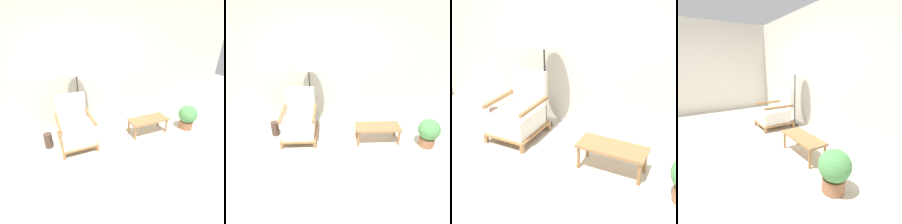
{
  "view_description": "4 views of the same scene",
  "coord_description": "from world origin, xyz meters",
  "views": [
    {
      "loc": [
        -0.88,
        -1.56,
        2.08
      ],
      "look_at": [
        0.33,
        1.31,
        0.55
      ],
      "focal_mm": 28.0,
      "sensor_mm": 36.0,
      "label": 1
    },
    {
      "loc": [
        0.19,
        -2.34,
        2.51
      ],
      "look_at": [
        0.33,
        1.31,
        0.55
      ],
      "focal_mm": 35.0,
      "sensor_mm": 36.0,
      "label": 2
    },
    {
      "loc": [
        1.99,
        -1.98,
        2.32
      ],
      "look_at": [
        0.33,
        1.31,
        0.55
      ],
      "focal_mm": 50.0,
      "sensor_mm": 36.0,
      "label": 3
    },
    {
      "loc": [
        3.25,
        -0.44,
        1.52
      ],
      "look_at": [
        0.33,
        1.31,
        0.55
      ],
      "focal_mm": 28.0,
      "sensor_mm": 36.0,
      "label": 4
    }
  ],
  "objects": [
    {
      "name": "ground_plane",
      "position": [
        0.0,
        0.0,
        0.0
      ],
      "size": [
        14.0,
        14.0,
        0.0
      ],
      "primitive_type": "plane",
      "color": "beige"
    },
    {
      "name": "wall_back",
      "position": [
        0.0,
        2.09,
        1.35
      ],
      "size": [
        8.0,
        0.06,
        2.7
      ],
      "color": "beige",
      "rests_on": "ground_plane"
    },
    {
      "name": "armchair",
      "position": [
        -0.42,
        1.34,
        0.33
      ],
      "size": [
        0.66,
        0.78,
        0.92
      ],
      "color": "olive",
      "rests_on": "ground_plane"
    },
    {
      "name": "floor_lamp",
      "position": [
        -0.22,
        1.77,
        1.35
      ],
      "size": [
        0.44,
        0.44,
        1.51
      ],
      "color": "#2D2D2D",
      "rests_on": "ground_plane"
    },
    {
      "name": "coffee_table",
      "position": [
        1.07,
        1.12,
        0.29
      ],
      "size": [
        0.84,
        0.37,
        0.34
      ],
      "color": "olive",
      "rests_on": "ground_plane"
    },
    {
      "name": "vase",
      "position": [
        -0.93,
        1.41,
        0.15
      ],
      "size": [
        0.15,
        0.15,
        0.29
      ],
      "primitive_type": "cylinder",
      "color": "#473328",
      "rests_on": "ground_plane"
    },
    {
      "name": "potted_plant",
      "position": [
        1.98,
        0.94,
        0.3
      ],
      "size": [
        0.4,
        0.4,
        0.55
      ],
      "color": "#935B3D",
      "rests_on": "ground_plane"
    }
  ]
}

